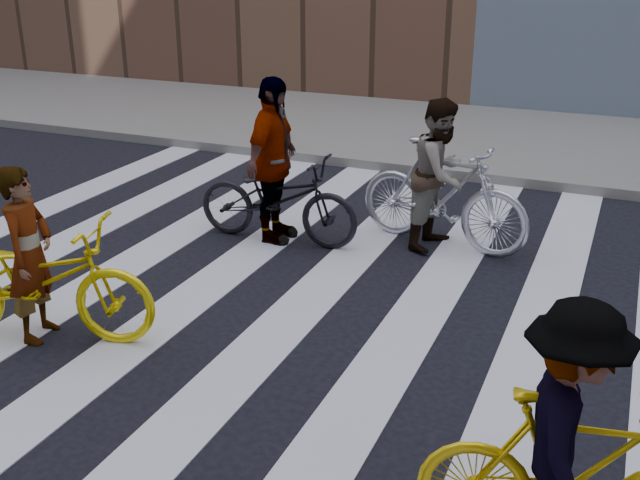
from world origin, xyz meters
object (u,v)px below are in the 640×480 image
Objects in this scene: rider_left at (29,255)px; rider_rear at (273,161)px; bike_silver_mid at (443,195)px; rider_mid at (440,174)px; bike_yellow_left at (38,280)px; rider_right at (568,433)px; bike_dark_rear at (277,199)px; bike_yellow_right at (572,476)px.

rider_left is 3.10m from rider_rear.
bike_silver_mid is 2.01m from rider_rear.
rider_mid reaches higher than bike_silver_mid.
rider_right is (4.55, -0.81, 0.24)m from bike_yellow_left.
bike_silver_mid is 1.07× the size of rider_rear.
bike_dark_rear is at bearing -32.15° from bike_yellow_left.
bike_yellow_left reaches higher than bike_dark_rear.
bike_yellow_right is at bearing -115.41° from bike_yellow_left.
bike_yellow_left is 4.49m from bike_silver_mid.
rider_left is 4.67m from rider_right.
rider_right reaches higher than bike_silver_mid.
bike_dark_rear is at bearing -91.97° from rider_rear.
rider_mid is at bearing 12.22° from rider_right.
rider_right is 5.30m from rider_rear.
bike_yellow_right is at bearing -115.31° from rider_left.
bike_yellow_left is at bearing 154.41° from rider_mid.
rider_right is (4.60, -0.81, 0.00)m from rider_left.
rider_mid reaches higher than bike_yellow_left.
bike_silver_mid is 1.05× the size of bike_dark_rear.
rider_rear is at bearing 33.91° from bike_yellow_right.
rider_mid is (2.67, 3.57, 0.31)m from bike_yellow_left.
rider_right reaches higher than bike_yellow_left.
bike_yellow_right is 0.28m from rider_right.
rider_left is (-4.65, 0.81, 0.28)m from bike_yellow_right.
bike_silver_mid is 1.21× the size of bike_yellow_right.
bike_dark_rear is 1.03× the size of rider_rear.
bike_dark_rear is 5.26m from rider_right.
bike_silver_mid is 4.53m from rider_left.
rider_mid is (-0.05, 0.00, 0.24)m from bike_silver_mid.
bike_silver_mid is at bearing -53.22° from rider_left.
bike_silver_mid is at bearing 11.66° from rider_right.
bike_silver_mid is at bearing -74.00° from rider_rear.
rider_rear is at bearing 33.53° from rider_right.
bike_yellow_left is 1.06× the size of bike_dark_rear.
bike_silver_mid is 4.75m from rider_right.
rider_mid is 4.77m from rider_right.
bike_dark_rear is 3.12m from rider_left.
rider_mid reaches higher than rider_right.
rider_left is at bearing 153.90° from rider_mid.
bike_yellow_right is (4.60, -0.81, -0.04)m from bike_yellow_left.
rider_mid is 1.09× the size of rider_right.
rider_rear is at bearing -31.26° from bike_yellow_left.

